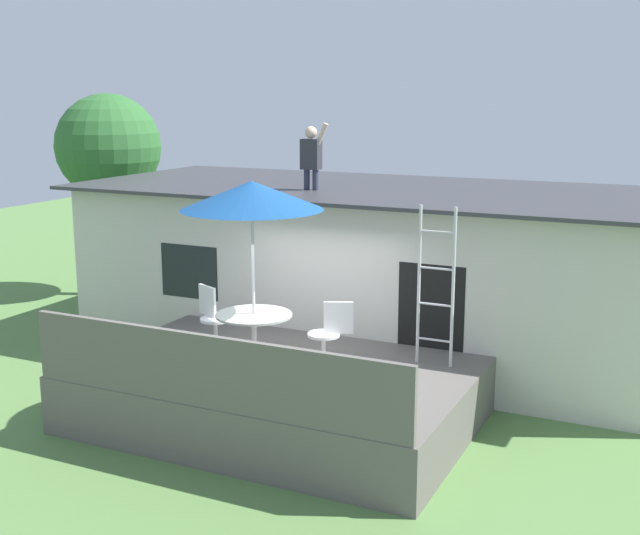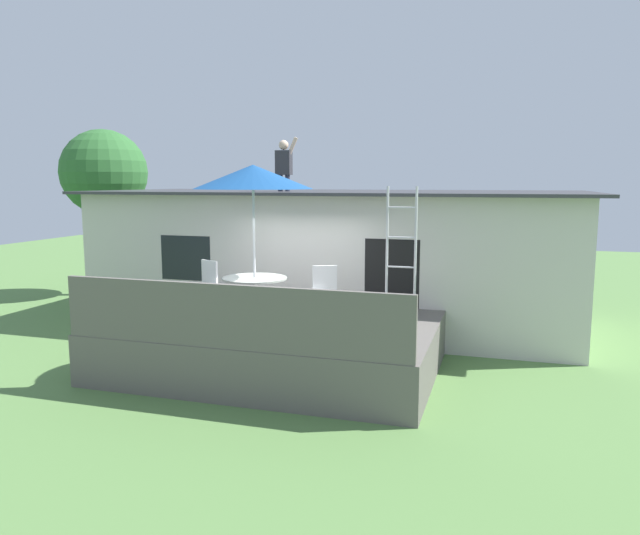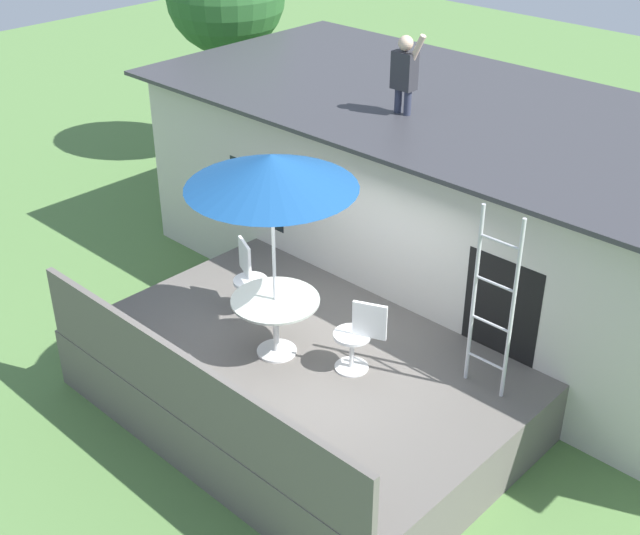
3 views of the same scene
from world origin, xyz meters
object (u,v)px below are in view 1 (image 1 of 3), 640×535
patio_umbrella (252,196)px  step_ladder (436,287)px  person_figure (312,153)px  patio_table (254,325)px  backyard_tree (108,148)px  patio_chair_left (213,319)px  patio_chair_right (329,335)px

patio_umbrella → step_ladder: bearing=27.7°
patio_umbrella → person_figure: size_ratio=2.29×
person_figure → patio_table: bearing=-78.7°
patio_umbrella → backyard_tree: backyard_tree is taller
patio_umbrella → patio_table: bearing=180.0°
step_ladder → person_figure: 3.70m
patio_chair_left → backyard_tree: (-5.57, 4.59, 2.03)m
patio_table → backyard_tree: size_ratio=0.23×
patio_umbrella → patio_chair_left: bearing=155.5°
person_figure → patio_chair_left: person_figure is taller
step_ladder → patio_chair_left: 3.26m
patio_table → step_ladder: step_ladder is taller
patio_table → backyard_tree: 8.44m
person_figure → patio_chair_right: bearing=-59.6°
patio_chair_left → patio_chair_right: same height
patio_table → patio_chair_left: bearing=155.5°
patio_table → patio_chair_left: size_ratio=1.13×
patio_umbrella → patio_chair_left: (-0.94, 0.43, -1.89)m
person_figure → patio_chair_left: size_ratio=1.21×
step_ladder → backyard_tree: backyard_tree is taller
patio_chair_right → backyard_tree: bearing=-55.7°
person_figure → patio_chair_right: (1.53, -2.60, -2.23)m
patio_chair_left → patio_table: bearing=-0.0°
patio_chair_left → step_ladder: bearing=37.3°
patio_table → person_figure: (-0.60, 3.01, 2.10)m
patio_umbrella → step_ladder: 2.76m
patio_umbrella → patio_chair_right: bearing=23.9°
patio_table → patio_chair_right: bearing=23.9°
patio_umbrella → person_figure: person_figure is taller
person_figure → backyard_tree: backyard_tree is taller
patio_umbrella → person_figure: bearing=101.3°
patio_umbrella → patio_chair_left: size_ratio=2.76×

